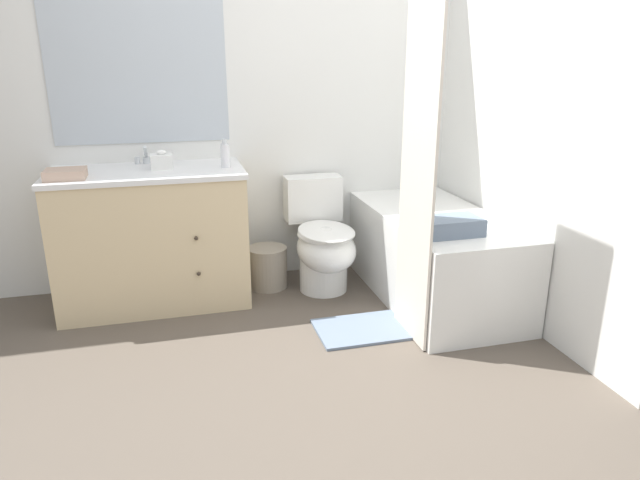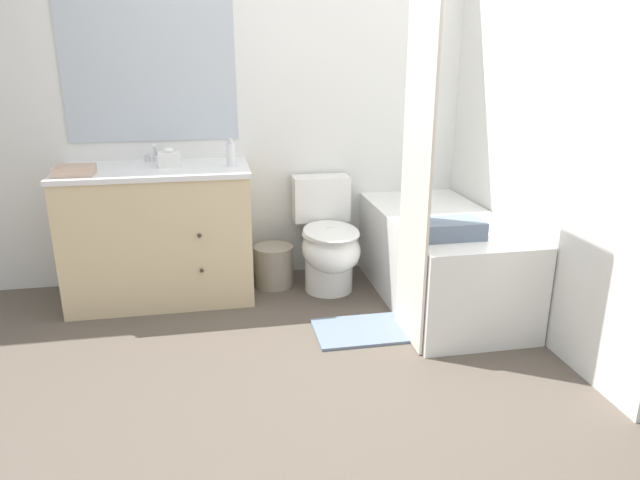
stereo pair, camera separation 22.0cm
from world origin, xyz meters
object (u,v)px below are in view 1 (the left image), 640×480
object	(u,v)px
wastebasket	(268,267)
bath_towel_folded	(449,226)
vanity_cabinet	(152,236)
hand_towel_folded	(65,174)
tissue_box	(162,161)
bathtub	(434,256)
sink_faucet	(146,158)
toilet	(323,242)
bath_mat	(362,329)
soap_dispenser	(225,155)

from	to	relation	value
wastebasket	bath_towel_folded	distance (m)	1.29
vanity_cabinet	wastebasket	xyz separation A→B (m)	(0.71, 0.04, -0.29)
wastebasket	hand_towel_folded	world-z (taller)	hand_towel_folded
wastebasket	tissue_box	xyz separation A→B (m)	(-0.62, -0.02, 0.74)
bathtub	wastebasket	xyz separation A→B (m)	(-0.99, 0.44, -0.14)
sink_faucet	tissue_box	size ratio (longest dim) A/B	1.12
bathtub	hand_towel_folded	xyz separation A→B (m)	(-2.12, 0.24, 0.59)
wastebasket	tissue_box	world-z (taller)	tissue_box
toilet	bathtub	bearing A→B (deg)	-25.81
bathtub	bath_mat	xyz separation A→B (m)	(-0.58, -0.34, -0.27)
tissue_box	vanity_cabinet	bearing A→B (deg)	-169.74
bathtub	soap_dispenser	bearing A→B (deg)	164.29
sink_faucet	bath_mat	distance (m)	1.69
bath_mat	wastebasket	bearing A→B (deg)	117.60
soap_dispenser	bath_towel_folded	distance (m)	1.38
vanity_cabinet	wastebasket	bearing A→B (deg)	3.34
bathtub	hand_towel_folded	distance (m)	2.21
bath_towel_folded	toilet	bearing A→B (deg)	126.09
wastebasket	soap_dispenser	size ratio (longest dim) A/B	1.61
toilet	hand_towel_folded	world-z (taller)	hand_towel_folded
bath_towel_folded	vanity_cabinet	bearing A→B (deg)	153.28
soap_dispenser	bath_mat	bearing A→B (deg)	-46.30
vanity_cabinet	bathtub	distance (m)	1.75
vanity_cabinet	bathtub	size ratio (longest dim) A/B	0.83
toilet	vanity_cabinet	bearing A→B (deg)	175.45
vanity_cabinet	bath_mat	bearing A→B (deg)	-33.20
toilet	sink_faucet	bearing A→B (deg)	164.78
sink_faucet	tissue_box	distance (m)	0.21
bath_towel_folded	bath_mat	world-z (taller)	bath_towel_folded
hand_towel_folded	bath_towel_folded	world-z (taller)	hand_towel_folded
wastebasket	soap_dispenser	xyz separation A→B (m)	(-0.25, -0.09, 0.78)
vanity_cabinet	tissue_box	xyz separation A→B (m)	(0.09, 0.02, 0.46)
vanity_cabinet	bath_mat	xyz separation A→B (m)	(1.12, -0.73, -0.42)
vanity_cabinet	toilet	bearing A→B (deg)	-4.55
wastebasket	bath_mat	bearing A→B (deg)	-62.40
bathtub	bath_mat	size ratio (longest dim) A/B	2.64
toilet	bathtub	distance (m)	0.71
hand_towel_folded	bath_towel_folded	distance (m)	2.11
vanity_cabinet	bathtub	world-z (taller)	vanity_cabinet
vanity_cabinet	bathtub	xyz separation A→B (m)	(1.70, -0.39, -0.15)
sink_faucet	toilet	size ratio (longest dim) A/B	0.20
sink_faucet	bath_towel_folded	bearing A→B (deg)	-32.32
bathtub	soap_dispenser	size ratio (longest dim) A/B	8.01
tissue_box	bath_towel_folded	distance (m)	1.71
vanity_cabinet	tissue_box	distance (m)	0.46
tissue_box	bath_towel_folded	bearing A→B (deg)	-28.65
wastebasket	soap_dispenser	world-z (taller)	soap_dispenser
hand_towel_folded	tissue_box	bearing A→B (deg)	18.16
vanity_cabinet	hand_towel_folded	xyz separation A→B (m)	(-0.42, -0.15, 0.44)
soap_dispenser	bath_mat	world-z (taller)	soap_dispenser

